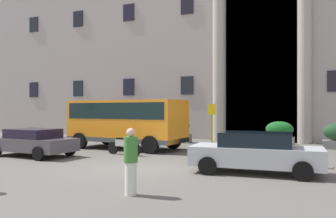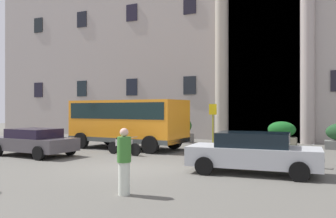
% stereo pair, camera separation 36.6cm
% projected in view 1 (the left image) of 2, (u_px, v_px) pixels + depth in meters
% --- Properties ---
extents(ground_plane, '(80.00, 64.00, 0.12)m').
position_uv_depth(ground_plane, '(129.00, 170.00, 13.07)').
color(ground_plane, '#58564F').
extents(office_building_facade, '(43.66, 9.69, 18.12)m').
position_uv_depth(office_building_facade, '(234.00, 27.00, 29.09)').
color(office_building_facade, '#A29893').
rests_on(office_building_facade, ground_plane).
extents(orange_minibus, '(6.73, 3.19, 2.70)m').
position_uv_depth(orange_minibus, '(127.00, 120.00, 19.43)').
color(orange_minibus, orange).
rests_on(orange_minibus, ground_plane).
extents(bus_stop_sign, '(0.44, 0.08, 2.50)m').
position_uv_depth(bus_stop_sign, '(212.00, 121.00, 19.55)').
color(bus_stop_sign, '#999415').
rests_on(bus_stop_sign, ground_plane).
extents(hedge_planter_far_west, '(1.46, 0.82, 1.65)m').
position_uv_depth(hedge_planter_far_west, '(180.00, 130.00, 23.17)').
color(hedge_planter_far_west, slate).
rests_on(hedge_planter_far_west, ground_plane).
extents(hedge_planter_far_east, '(1.69, 0.97, 1.47)m').
position_uv_depth(hedge_planter_far_east, '(279.00, 134.00, 21.09)').
color(hedge_planter_far_east, gray).
rests_on(hedge_planter_far_east, ground_plane).
extents(hedge_planter_west, '(1.57, 0.70, 1.64)m').
position_uv_depth(hedge_planter_west, '(104.00, 128.00, 26.40)').
color(hedge_planter_west, slate).
rests_on(hedge_planter_west, ground_plane).
extents(parked_sedan_far, '(4.49, 2.18, 1.41)m').
position_uv_depth(parked_sedan_far, '(256.00, 152.00, 12.02)').
color(parked_sedan_far, '#B4B9BD').
rests_on(parked_sedan_far, ground_plane).
extents(parked_hatchback_near, '(4.20, 2.30, 1.29)m').
position_uv_depth(parked_hatchback_near, '(33.00, 142.00, 16.40)').
color(parked_hatchback_near, '#4A4549').
rests_on(parked_hatchback_near, ground_plane).
extents(motorcycle_near_kerb, '(2.01, 0.62, 0.89)m').
position_uv_depth(motorcycle_near_kerb, '(123.00, 145.00, 16.84)').
color(motorcycle_near_kerb, black).
rests_on(motorcycle_near_kerb, ground_plane).
extents(scooter_by_planter, '(2.03, 0.55, 0.89)m').
position_uv_depth(scooter_by_planter, '(296.00, 154.00, 13.55)').
color(scooter_by_planter, black).
rests_on(scooter_by_planter, ground_plane).
extents(pedestrian_woman_with_bag, '(0.36, 0.36, 1.72)m').
position_uv_depth(pedestrian_woman_with_bag, '(131.00, 161.00, 8.96)').
color(pedestrian_woman_with_bag, silver).
rests_on(pedestrian_woman_with_bag, ground_plane).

